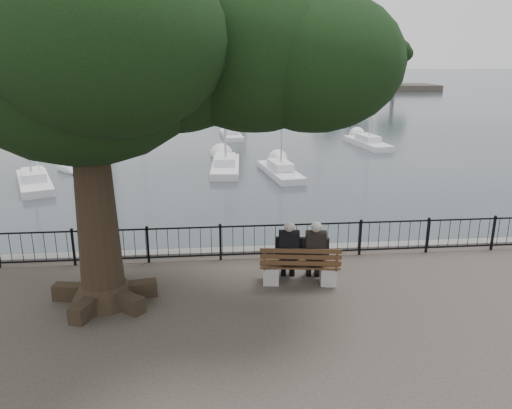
{
  "coord_description": "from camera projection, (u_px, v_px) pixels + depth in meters",
  "views": [
    {
      "loc": [
        -1.21,
        -10.55,
        5.59
      ],
      "look_at": [
        0.0,
        2.5,
        1.6
      ],
      "focal_mm": 35.0,
      "sensor_mm": 36.0,
      "label": 1
    }
  ],
  "objects": [
    {
      "name": "sailboat_c",
      "position": [
        280.0,
        170.0,
        27.91
      ],
      "size": [
        2.16,
        5.12,
        10.57
      ],
      "color": "silver",
      "rests_on": "ground"
    },
    {
      "name": "sailboat_b",
      "position": [
        226.0,
        164.0,
        29.18
      ],
      "size": [
        1.9,
        5.64,
        12.43
      ],
      "color": "silver",
      "rests_on": "ground"
    },
    {
      "name": "bench",
      "position": [
        300.0,
        270.0,
        12.52
      ],
      "size": [
        2.05,
        0.85,
        1.05
      ],
      "color": "#979590",
      "rests_on": "ground"
    },
    {
      "name": "harbor",
      "position": [
        254.0,
        267.0,
        14.79
      ],
      "size": [
        260.0,
        260.0,
        1.2
      ],
      "color": "slate",
      "rests_on": "ground"
    },
    {
      "name": "sailboat_h",
      "position": [
        142.0,
        121.0,
        47.08
      ],
      "size": [
        3.84,
        5.93,
        13.91
      ],
      "color": "silver",
      "rests_on": "ground"
    },
    {
      "name": "sailboat_a",
      "position": [
        34.0,
        180.0,
        25.65
      ],
      "size": [
        3.31,
        5.45,
        10.26
      ],
      "color": "silver",
      "rests_on": "ground"
    },
    {
      "name": "person_right",
      "position": [
        315.0,
        254.0,
        12.5
      ],
      "size": [
        0.52,
        0.87,
        1.67
      ],
      "color": "black",
      "rests_on": "ground"
    },
    {
      "name": "far_shore",
      "position": [
        359.0,
        68.0,
        88.85
      ],
      "size": [
        30.0,
        8.6,
        9.18
      ],
      "color": "#35302B",
      "rests_on": "ground"
    },
    {
      "name": "lighthouse",
      "position": [
        79.0,
        0.0,
        65.69
      ],
      "size": [
        10.26,
        10.26,
        31.3
      ],
      "color": "slate",
      "rests_on": "ground"
    },
    {
      "name": "tree",
      "position": [
        123.0,
        41.0,
        10.26
      ],
      "size": [
        10.83,
        7.56,
        8.84
      ],
      "color": "black",
      "rests_on": "ground"
    },
    {
      "name": "sailboat_d",
      "position": [
        368.0,
        142.0,
        36.73
      ],
      "size": [
        2.33,
        5.55,
        9.51
      ],
      "color": "silver",
      "rests_on": "ground"
    },
    {
      "name": "sailboat_e",
      "position": [
        112.0,
        130.0,
        42.1
      ],
      "size": [
        3.9,
        6.36,
        13.43
      ],
      "color": "silver",
      "rests_on": "ground"
    },
    {
      "name": "railing",
      "position": [
        256.0,
        240.0,
        14.0
      ],
      "size": [
        22.06,
        0.06,
        1.0
      ],
      "color": "black",
      "rests_on": "ground"
    },
    {
      "name": "lion_monument",
      "position": [
        236.0,
        92.0,
        59.18
      ],
      "size": [
        5.89,
        5.89,
        8.72
      ],
      "color": "slate",
      "rests_on": "ground"
    },
    {
      "name": "sailboat_f",
      "position": [
        231.0,
        133.0,
        40.4
      ],
      "size": [
        1.84,
        5.06,
        11.12
      ],
      "color": "silver",
      "rests_on": "ground"
    },
    {
      "name": "sailboat_g",
      "position": [
        320.0,
        120.0,
        48.83
      ],
      "size": [
        3.12,
        5.88,
        10.51
      ],
      "color": "silver",
      "rests_on": "ground"
    },
    {
      "name": "person_left",
      "position": [
        289.0,
        253.0,
        12.53
      ],
      "size": [
        0.52,
        0.87,
        1.67
      ],
      "color": "black",
      "rests_on": "ground"
    }
  ]
}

